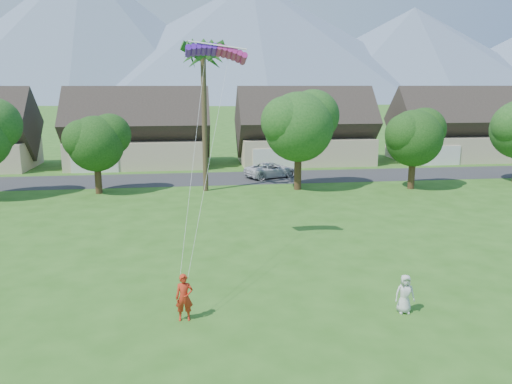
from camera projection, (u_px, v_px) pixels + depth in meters
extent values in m
plane|color=#2D6019|center=(296.00, 374.00, 15.91)|extent=(500.00, 500.00, 0.00)
cube|color=#2D2D30|center=(225.00, 178.00, 48.86)|extent=(90.00, 7.00, 0.01)
imported|color=red|center=(184.00, 297.00, 19.37)|extent=(0.69, 0.46, 1.88)
imported|color=silver|center=(405.00, 294.00, 20.04)|extent=(0.83, 0.59, 1.60)
imported|color=silver|center=(271.00, 170.00, 49.28)|extent=(5.90, 4.43, 1.49)
cone|color=slate|center=(86.00, 32.00, 253.59)|extent=(190.00, 190.00, 70.00)
cone|color=slate|center=(252.00, 42.00, 265.07)|extent=(240.00, 240.00, 62.00)
cone|color=slate|center=(412.00, 55.00, 277.60)|extent=(200.00, 200.00, 50.00)
cube|color=beige|center=(139.00, 153.00, 56.14)|extent=(15.00, 8.00, 3.00)
cube|color=#382D28|center=(138.00, 123.00, 55.45)|extent=(15.75, 8.15, 8.15)
cube|color=silver|center=(95.00, 162.00, 51.77)|extent=(4.80, 0.12, 2.20)
cube|color=beige|center=(304.00, 150.00, 58.52)|extent=(15.00, 8.00, 3.00)
cube|color=#382D28|center=(305.00, 122.00, 57.82)|extent=(15.75, 8.15, 8.15)
cube|color=silver|center=(275.00, 159.00, 54.14)|extent=(4.80, 0.12, 2.20)
cube|color=beige|center=(457.00, 147.00, 60.90)|extent=(15.00, 8.00, 3.00)
cube|color=#382D28|center=(459.00, 120.00, 60.20)|extent=(15.75, 8.15, 8.15)
cube|color=silver|center=(440.00, 156.00, 56.52)|extent=(4.80, 0.12, 2.20)
cylinder|color=#47301C|center=(98.00, 181.00, 41.93)|extent=(0.56, 0.56, 2.18)
sphere|color=#214916|center=(96.00, 144.00, 41.26)|extent=(4.62, 4.62, 4.62)
cylinder|color=#47301C|center=(298.00, 174.00, 43.50)|extent=(0.62, 0.62, 2.82)
sphere|color=#214916|center=(299.00, 127.00, 42.64)|extent=(5.98, 5.98, 5.98)
cylinder|color=#47301C|center=(411.00, 176.00, 43.84)|extent=(0.58, 0.58, 2.30)
sphere|color=#214916|center=(414.00, 138.00, 43.13)|extent=(4.90, 4.90, 4.90)
cylinder|color=#4C3D26|center=(204.00, 121.00, 42.01)|extent=(0.44, 0.44, 12.00)
sphere|color=#286021|center=(203.00, 43.00, 40.67)|extent=(3.00, 3.00, 3.00)
cube|color=#5919C2|center=(201.00, 50.00, 25.41)|extent=(1.55, 1.01, 0.50)
cube|color=#B5227C|center=(232.00, 50.00, 25.60)|extent=(1.55, 1.01, 0.50)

